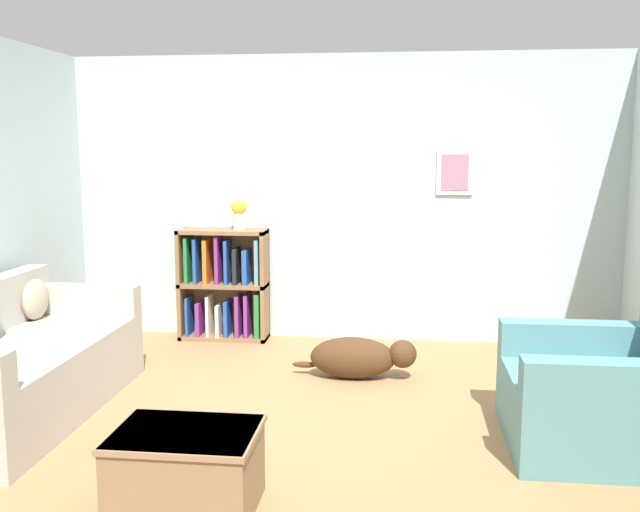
# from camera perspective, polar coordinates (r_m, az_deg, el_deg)

# --- Properties ---
(ground_plane) EXTENTS (14.00, 14.00, 0.00)m
(ground_plane) POSITION_cam_1_polar(r_m,az_deg,el_deg) (4.67, -0.59, -13.60)
(ground_plane) COLOR #997047
(wall_back) EXTENTS (5.60, 0.13, 2.60)m
(wall_back) POSITION_cam_1_polar(r_m,az_deg,el_deg) (6.57, 1.89, 4.59)
(wall_back) COLOR silver
(wall_back) RESTS_ON ground_plane
(couch) EXTENTS (0.92, 1.98, 0.85)m
(couch) POSITION_cam_1_polar(r_m,az_deg,el_deg) (5.20, -23.27, -8.20)
(couch) COLOR #ADA89E
(couch) RESTS_ON ground_plane
(bookshelf) EXTENTS (0.82, 0.29, 1.03)m
(bookshelf) POSITION_cam_1_polar(r_m,az_deg,el_deg) (6.67, -7.63, -2.40)
(bookshelf) COLOR olive
(bookshelf) RESTS_ON ground_plane
(recliner_chair) EXTENTS (1.08, 1.04, 1.02)m
(recliner_chair) POSITION_cam_1_polar(r_m,az_deg,el_deg) (4.63, 22.43, -10.01)
(recliner_chair) COLOR slate
(recliner_chair) RESTS_ON ground_plane
(coffee_table) EXTENTS (0.71, 0.54, 0.41)m
(coffee_table) POSITION_cam_1_polar(r_m,az_deg,el_deg) (3.70, -10.66, -16.28)
(coffee_table) COLOR #846647
(coffee_table) RESTS_ON ground_plane
(dog) EXTENTS (0.97, 0.29, 0.32)m
(dog) POSITION_cam_1_polar(r_m,az_deg,el_deg) (5.56, 3.16, -8.09)
(dog) COLOR #472D19
(dog) RESTS_ON ground_plane
(vase) EXTENTS (0.14, 0.14, 0.28)m
(vase) POSITION_cam_1_polar(r_m,az_deg,el_deg) (6.52, -6.50, 3.47)
(vase) COLOR silver
(vase) RESTS_ON bookshelf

